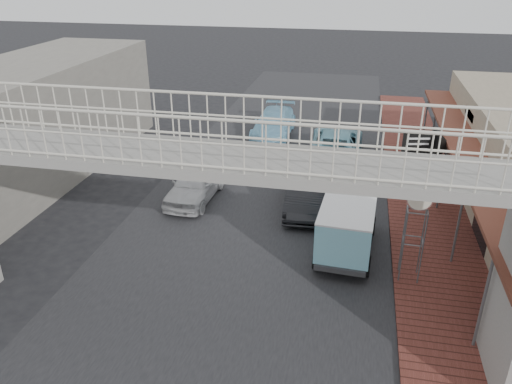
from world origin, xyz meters
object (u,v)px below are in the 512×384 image
at_px(dark_sedan, 306,191).
at_px(motorcycle_near, 395,173).
at_px(street_clock, 419,202).
at_px(angkot_curb, 336,144).
at_px(angkot_far, 274,123).
at_px(arrow_sign, 440,146).
at_px(angkot_van, 348,220).
at_px(motorcycle_far, 394,167).
at_px(white_hatchback, 195,183).

relative_size(dark_sedan, motorcycle_near, 2.42).
xyz_separation_m(dark_sedan, street_clock, (3.73, -4.32, 2.00)).
relative_size(angkot_curb, angkot_far, 1.09).
xyz_separation_m(dark_sedan, arrow_sign, (4.92, 0.77, 2.01)).
relative_size(angkot_far, angkot_van, 1.25).
bearing_deg(angkot_van, angkot_far, 114.84).
bearing_deg(angkot_far, dark_sedan, -71.74).
height_order(dark_sedan, angkot_van, angkot_van).
bearing_deg(angkot_far, angkot_van, -68.53).
bearing_deg(dark_sedan, angkot_van, -63.91).
distance_m(angkot_curb, motorcycle_far, 3.58).
distance_m(dark_sedan, angkot_far, 9.04).
height_order(white_hatchback, angkot_curb, angkot_curb).
distance_m(white_hatchback, angkot_far, 8.90).
xyz_separation_m(dark_sedan, motorcycle_near, (3.59, 2.99, -0.14)).
xyz_separation_m(motorcycle_far, street_clock, (0.13, -7.83, 2.04)).
distance_m(motorcycle_far, street_clock, 8.09).
height_order(dark_sedan, angkot_far, angkot_far).
xyz_separation_m(white_hatchback, dark_sedan, (4.59, 0.12, 0.02)).
distance_m(dark_sedan, motorcycle_near, 4.68).
bearing_deg(dark_sedan, white_hatchback, 178.04).
xyz_separation_m(angkot_curb, angkot_van, (0.90, -8.86, 0.45)).
xyz_separation_m(dark_sedan, angkot_curb, (0.84, 5.78, 0.05)).
xyz_separation_m(angkot_curb, arrow_sign, (4.07, -5.01, 1.97)).
relative_size(angkot_curb, street_clock, 1.73).
relative_size(street_clock, arrow_sign, 0.97).
bearing_deg(white_hatchback, motorcycle_near, 23.15).
height_order(angkot_curb, street_clock, street_clock).
height_order(white_hatchback, motorcycle_near, white_hatchback).
height_order(dark_sedan, motorcycle_near, dark_sedan).
relative_size(angkot_far, motorcycle_near, 2.81).
distance_m(angkot_curb, angkot_far, 4.61).
xyz_separation_m(white_hatchback, angkot_curb, (5.43, 5.90, 0.07)).
relative_size(angkot_curb, motorcycle_near, 3.07).
bearing_deg(angkot_curb, motorcycle_far, 140.75).
height_order(angkot_curb, angkot_far, angkot_curb).
xyz_separation_m(dark_sedan, motorcycle_far, (3.59, 3.50, -0.04)).
height_order(angkot_curb, motorcycle_near, angkot_curb).
height_order(angkot_far, motorcycle_far, angkot_far).
height_order(angkot_curb, arrow_sign, arrow_sign).
bearing_deg(white_hatchback, angkot_curb, 49.70).
height_order(angkot_far, arrow_sign, arrow_sign).
bearing_deg(angkot_van, motorcycle_far, 77.80).
xyz_separation_m(angkot_van, street_clock, (1.99, -1.25, 1.49)).
relative_size(dark_sedan, motorcycle_far, 2.27).
distance_m(motorcycle_near, street_clock, 7.63).
bearing_deg(arrow_sign, angkot_van, -141.18).
xyz_separation_m(angkot_far, street_clock, (6.53, -12.92, 1.98)).
bearing_deg(white_hatchback, dark_sedan, 3.79).
distance_m(white_hatchback, angkot_van, 7.00).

